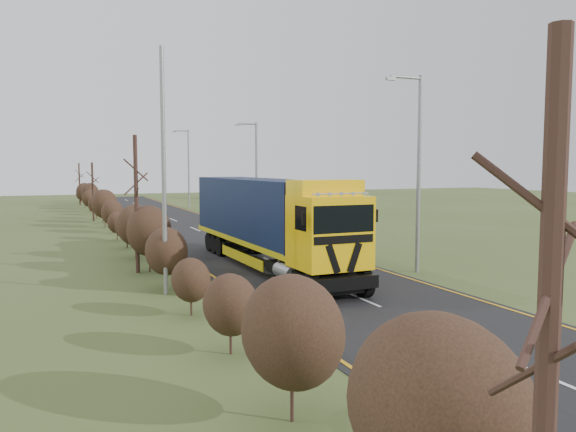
# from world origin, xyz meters

# --- Properties ---
(ground) EXTENTS (160.00, 160.00, 0.00)m
(ground) POSITION_xyz_m (0.00, 0.00, 0.00)
(ground) COLOR #3D4F22
(ground) RESTS_ON ground
(road) EXTENTS (8.00, 120.00, 0.02)m
(road) POSITION_xyz_m (0.00, 10.00, 0.01)
(road) COLOR black
(road) RESTS_ON ground
(layby) EXTENTS (6.00, 18.00, 0.02)m
(layby) POSITION_xyz_m (6.50, 20.00, 0.01)
(layby) COLOR #2B2926
(layby) RESTS_ON ground
(lane_markings) EXTENTS (7.52, 116.00, 0.01)m
(lane_markings) POSITION_xyz_m (0.00, 9.69, 0.03)
(lane_markings) COLOR orange
(lane_markings) RESTS_ON road
(hedgerow) EXTENTS (2.24, 102.04, 6.05)m
(hedgerow) POSITION_xyz_m (-6.00, 7.89, 1.62)
(hedgerow) COLOR black
(hedgerow) RESTS_ON ground
(lorry) EXTENTS (2.94, 15.11, 4.20)m
(lorry) POSITION_xyz_m (-0.80, 2.82, 2.38)
(lorry) COLOR black
(lorry) RESTS_ON ground
(car_red_hatchback) EXTENTS (2.60, 3.89, 1.23)m
(car_red_hatchback) POSITION_xyz_m (4.80, 15.53, 0.61)
(car_red_hatchback) COLOR #A90819
(car_red_hatchback) RESTS_ON ground
(car_blue_sedan) EXTENTS (1.56, 3.99, 1.30)m
(car_blue_sedan) POSITION_xyz_m (7.84, 19.30, 0.65)
(car_blue_sedan) COLOR #0A113B
(car_blue_sedan) RESTS_ON ground
(streetlight_near) EXTENTS (1.84, 0.18, 8.61)m
(streetlight_near) POSITION_xyz_m (4.83, -0.72, 4.73)
(streetlight_near) COLOR gray
(streetlight_near) RESTS_ON ground
(streetlight_mid) EXTENTS (1.72, 0.18, 8.02)m
(streetlight_mid) POSITION_xyz_m (4.51, 19.19, 4.39)
(streetlight_mid) COLOR gray
(streetlight_mid) RESTS_ON ground
(streetlight_far) EXTENTS (1.88, 0.18, 8.82)m
(streetlight_far) POSITION_xyz_m (4.49, 41.53, 4.85)
(streetlight_far) COLOR gray
(streetlight_far) RESTS_ON ground
(left_pole) EXTENTS (0.16, 0.16, 8.92)m
(left_pole) POSITION_xyz_m (-6.18, -0.76, 4.46)
(left_pole) COLOR gray
(left_pole) RESTS_ON ground
(speed_sign) EXTENTS (0.63, 0.10, 2.27)m
(speed_sign) POSITION_xyz_m (5.16, 11.24, 1.58)
(speed_sign) COLOR gray
(speed_sign) RESTS_ON ground
(warning_board) EXTENTS (0.79, 0.11, 2.06)m
(warning_board) POSITION_xyz_m (4.20, 23.23, 1.27)
(warning_board) COLOR gray
(warning_board) RESTS_ON ground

